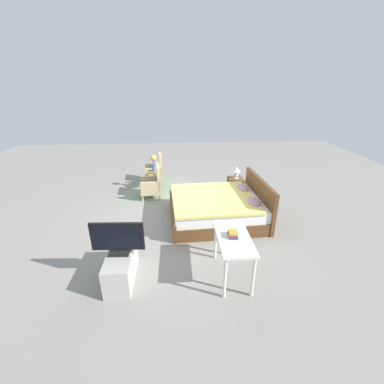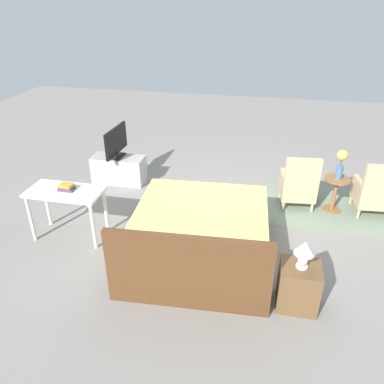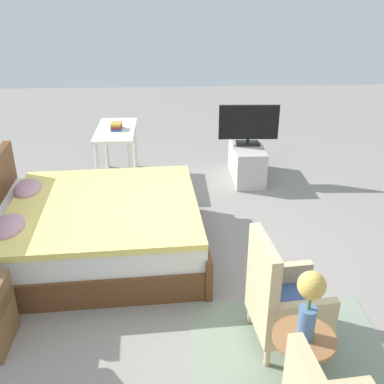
{
  "view_description": "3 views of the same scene",
  "coord_description": "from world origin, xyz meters",
  "px_view_note": "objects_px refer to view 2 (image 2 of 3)",
  "views": [
    {
      "loc": [
        5.4,
        -0.02,
        3.01
      ],
      "look_at": [
        0.37,
        0.29,
        0.82
      ],
      "focal_mm": 24.0,
      "sensor_mm": 36.0,
      "label": 1
    },
    {
      "loc": [
        -0.63,
        4.94,
        3.16
      ],
      "look_at": [
        0.37,
        0.22,
        0.57
      ],
      "focal_mm": 35.0,
      "sensor_mm": 36.0,
      "label": 2
    },
    {
      "loc": [
        -3.87,
        0.13,
        2.59
      ],
      "look_at": [
        0.01,
        -0.08,
        0.74
      ],
      "focal_mm": 42.0,
      "sensor_mm": 36.0,
      "label": 3
    }
  ],
  "objects_px": {
    "table_lamp": "(304,251)",
    "vanity_desk": "(66,197)",
    "bed": "(199,236)",
    "side_table": "(335,191)",
    "flower_vase": "(341,161)",
    "book_stack": "(66,187)",
    "tv_stand": "(119,169)",
    "armchair_by_window_right": "(298,186)",
    "nightstand": "(298,286)",
    "tv_flatscreen": "(116,142)",
    "armchair_by_window_left": "(375,193)"
  },
  "relations": [
    {
      "from": "nightstand",
      "to": "tv_flatscreen",
      "type": "relative_size",
      "value": 0.66
    },
    {
      "from": "armchair_by_window_right",
      "to": "tv_stand",
      "type": "xyz_separation_m",
      "value": [
        3.21,
        -0.26,
        -0.13
      ]
    },
    {
      "from": "bed",
      "to": "side_table",
      "type": "relative_size",
      "value": 3.79
    },
    {
      "from": "flower_vase",
      "to": "book_stack",
      "type": "height_order",
      "value": "flower_vase"
    },
    {
      "from": "bed",
      "to": "armchair_by_window_right",
      "type": "distance_m",
      "value": 2.1
    },
    {
      "from": "table_lamp",
      "to": "bed",
      "type": "bearing_deg",
      "value": -28.25
    },
    {
      "from": "tv_stand",
      "to": "vanity_desk",
      "type": "bearing_deg",
      "value": 89.15
    },
    {
      "from": "armchair_by_window_right",
      "to": "tv_flatscreen",
      "type": "distance_m",
      "value": 3.25
    },
    {
      "from": "bed",
      "to": "table_lamp",
      "type": "relative_size",
      "value": 6.64
    },
    {
      "from": "armchair_by_window_left",
      "to": "armchair_by_window_right",
      "type": "height_order",
      "value": "same"
    },
    {
      "from": "flower_vase",
      "to": "vanity_desk",
      "type": "height_order",
      "value": "flower_vase"
    },
    {
      "from": "armchair_by_window_left",
      "to": "tv_stand",
      "type": "distance_m",
      "value": 4.38
    },
    {
      "from": "tv_stand",
      "to": "tv_flatscreen",
      "type": "relative_size",
      "value": 1.17
    },
    {
      "from": "armchair_by_window_left",
      "to": "flower_vase",
      "type": "xyz_separation_m",
      "value": [
        0.59,
        0.01,
        0.49
      ]
    },
    {
      "from": "tv_stand",
      "to": "armchair_by_window_right",
      "type": "bearing_deg",
      "value": 175.39
    },
    {
      "from": "armchair_by_window_right",
      "to": "book_stack",
      "type": "bearing_deg",
      "value": 25.59
    },
    {
      "from": "table_lamp",
      "to": "tv_stand",
      "type": "xyz_separation_m",
      "value": [
        3.13,
        -2.55,
        -0.51
      ]
    },
    {
      "from": "table_lamp",
      "to": "vanity_desk",
      "type": "xyz_separation_m",
      "value": [
        3.16,
        -0.74,
        -0.12
      ]
    },
    {
      "from": "nightstand",
      "to": "vanity_desk",
      "type": "relative_size",
      "value": 0.52
    },
    {
      "from": "armchair_by_window_left",
      "to": "tv_flatscreen",
      "type": "height_order",
      "value": "tv_flatscreen"
    },
    {
      "from": "table_lamp",
      "to": "tv_flatscreen",
      "type": "distance_m",
      "value": 4.04
    },
    {
      "from": "bed",
      "to": "side_table",
      "type": "bearing_deg",
      "value": -139.9
    },
    {
      "from": "side_table",
      "to": "tv_stand",
      "type": "bearing_deg",
      "value": -4.13
    },
    {
      "from": "armchair_by_window_right",
      "to": "table_lamp",
      "type": "xyz_separation_m",
      "value": [
        0.07,
        2.29,
        0.38
      ]
    },
    {
      "from": "armchair_by_window_right",
      "to": "nightstand",
      "type": "height_order",
      "value": "armchair_by_window_right"
    },
    {
      "from": "flower_vase",
      "to": "armchair_by_window_right",
      "type": "bearing_deg",
      "value": -1.43
    },
    {
      "from": "armchair_by_window_right",
      "to": "book_stack",
      "type": "height_order",
      "value": "armchair_by_window_right"
    },
    {
      "from": "armchair_by_window_right",
      "to": "side_table",
      "type": "relative_size",
      "value": 1.59
    },
    {
      "from": "flower_vase",
      "to": "tv_flatscreen",
      "type": "relative_size",
      "value": 0.58
    },
    {
      "from": "side_table",
      "to": "table_lamp",
      "type": "height_order",
      "value": "table_lamp"
    },
    {
      "from": "armchair_by_window_right",
      "to": "table_lamp",
      "type": "bearing_deg",
      "value": 88.14
    },
    {
      "from": "tv_stand",
      "to": "table_lamp",
      "type": "bearing_deg",
      "value": 140.84
    },
    {
      "from": "bed",
      "to": "nightstand",
      "type": "relative_size",
      "value": 4.03
    },
    {
      "from": "side_table",
      "to": "flower_vase",
      "type": "xyz_separation_m",
      "value": [
        0.0,
        0.0,
        0.51
      ]
    },
    {
      "from": "side_table",
      "to": "tv_flatscreen",
      "type": "distance_m",
      "value": 3.82
    },
    {
      "from": "tv_stand",
      "to": "book_stack",
      "type": "distance_m",
      "value": 1.87
    },
    {
      "from": "bed",
      "to": "flower_vase",
      "type": "relative_size",
      "value": 4.59
    },
    {
      "from": "flower_vase",
      "to": "tv_flatscreen",
      "type": "xyz_separation_m",
      "value": [
        3.78,
        -0.27,
        -0.08
      ]
    },
    {
      "from": "table_lamp",
      "to": "book_stack",
      "type": "xyz_separation_m",
      "value": [
        3.13,
        -0.76,
        0.03
      ]
    },
    {
      "from": "armchair_by_window_right",
      "to": "side_table",
      "type": "xyz_separation_m",
      "value": [
        -0.57,
        0.01,
        -0.02
      ]
    },
    {
      "from": "vanity_desk",
      "to": "nightstand",
      "type": "bearing_deg",
      "value": 166.79
    },
    {
      "from": "book_stack",
      "to": "table_lamp",
      "type": "bearing_deg",
      "value": 166.4
    },
    {
      "from": "armchair_by_window_left",
      "to": "side_table",
      "type": "distance_m",
      "value": 0.59
    },
    {
      "from": "table_lamp",
      "to": "vanity_desk",
      "type": "height_order",
      "value": "table_lamp"
    },
    {
      "from": "nightstand",
      "to": "armchair_by_window_left",
      "type": "bearing_deg",
      "value": -118.33
    },
    {
      "from": "nightstand",
      "to": "tv_flatscreen",
      "type": "height_order",
      "value": "tv_flatscreen"
    },
    {
      "from": "armchair_by_window_left",
      "to": "tv_stand",
      "type": "height_order",
      "value": "armchair_by_window_left"
    },
    {
      "from": "armchair_by_window_right",
      "to": "side_table",
      "type": "height_order",
      "value": "armchair_by_window_right"
    },
    {
      "from": "tv_stand",
      "to": "book_stack",
      "type": "height_order",
      "value": "book_stack"
    },
    {
      "from": "nightstand",
      "to": "tv_stand",
      "type": "xyz_separation_m",
      "value": [
        3.13,
        -2.55,
        -0.02
      ]
    }
  ]
}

